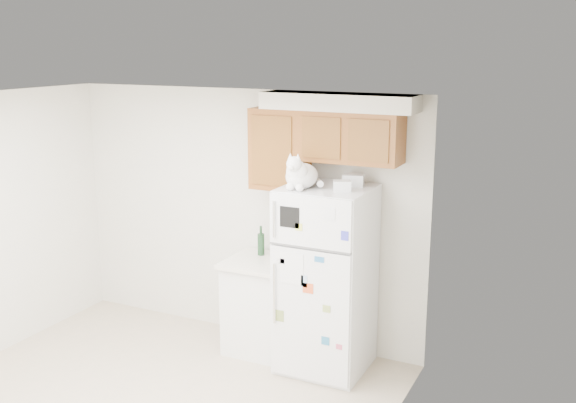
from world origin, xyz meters
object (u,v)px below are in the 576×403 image
Objects in this scene: base_counter at (262,305)px; bottle_green at (261,241)px; refrigerator at (326,280)px; bottle_amber at (275,242)px; storage_box_front at (342,186)px; storage_box_back at (353,180)px; cat at (300,175)px.

bottle_green is at bearing 120.24° from base_counter.
refrigerator is 6.07× the size of bottle_amber.
storage_box_front is at bearing -16.45° from bottle_green.
storage_box_back is at bearing 6.48° from base_counter.
base_counter is (-0.69, 0.07, -0.39)m from refrigerator.
bottle_amber is (0.14, 0.03, -0.01)m from bottle_green.
cat is 1.68× the size of bottle_amber.
cat is (-0.19, -0.15, 0.97)m from refrigerator.
base_counter is at bearing -59.76° from bottle_green.
base_counter is at bearing -114.40° from bottle_amber.
storage_box_front is at bearing -21.00° from bottle_amber.
storage_box_back is at bearing -3.90° from bottle_amber.
cat reaches higher than storage_box_back.
refrigerator is 5.85× the size of bottle_green.
bottle_amber is (-0.79, 0.30, -0.68)m from storage_box_front.
bottle_amber is (0.07, 0.15, 0.60)m from base_counter.
bottle_green is (-0.93, 0.28, -0.68)m from storage_box_front.
storage_box_front is at bearing -9.89° from base_counter.
cat is (0.50, -0.22, 1.36)m from base_counter.
bottle_green reaches higher than base_counter.
base_counter is 1.47m from cat.
storage_box_back is 1.17m from bottle_green.
storage_box_back is 1.20× the size of storage_box_front.
refrigerator is 0.93m from storage_box_back.
bottle_amber is (-0.62, 0.23, 0.21)m from refrigerator.
cat reaches higher than bottle_green.
bottle_green is at bearing 165.37° from refrigerator.
storage_box_back is 0.64× the size of bottle_amber.
cat reaches higher than storage_box_front.
cat is 0.37m from storage_box_front.
refrigerator is 1.00m from cat.
base_counter is 5.11× the size of storage_box_back.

